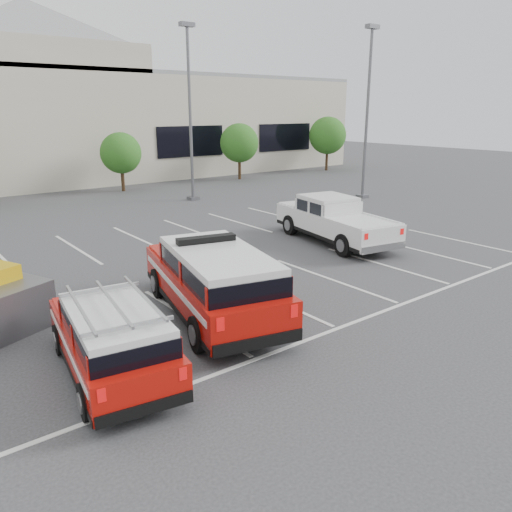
{
  "coord_description": "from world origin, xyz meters",
  "views": [
    {
      "loc": [
        -8.97,
        -10.9,
        5.47
      ],
      "look_at": [
        0.24,
        0.9,
        1.05
      ],
      "focal_mm": 35.0,
      "sensor_mm": 36.0,
      "label": 1
    }
  ],
  "objects": [
    {
      "name": "light_pole_mid",
      "position": [
        7.0,
        16.0,
        5.19
      ],
      "size": [
        0.9,
        0.6,
        10.24
      ],
      "color": "#59595E",
      "rests_on": "ground"
    },
    {
      "name": "convention_building",
      "position": [
        0.18,
        31.86,
        4.72
      ],
      "size": [
        60.0,
        16.99,
        13.2
      ],
      "color": "beige",
      "rests_on": "ground"
    },
    {
      "name": "tree_far_right",
      "position": [
        25.09,
        22.05,
        3.04
      ],
      "size": [
        3.37,
        3.37,
        4.85
      ],
      "color": "#3F2B19",
      "rests_on": "ground"
    },
    {
      "name": "ladder_suv",
      "position": [
        -5.48,
        -1.51,
        0.72
      ],
      "size": [
        2.45,
        4.81,
        1.81
      ],
      "rotation": [
        0.0,
        0.0,
        -0.15
      ],
      "color": "#AB0F08",
      "rests_on": "ground"
    },
    {
      "name": "light_pole_right",
      "position": [
        16.0,
        10.0,
        5.19
      ],
      "size": [
        0.9,
        0.6,
        10.24
      ],
      "color": "#59595E",
      "rests_on": "ground"
    },
    {
      "name": "tree_right",
      "position": [
        15.09,
        22.05,
        2.77
      ],
      "size": [
        3.07,
        3.07,
        4.42
      ],
      "color": "#3F2B19",
      "rests_on": "ground"
    },
    {
      "name": "white_pickup",
      "position": [
        6.4,
        3.42,
        0.76
      ],
      "size": [
        3.24,
        6.48,
        1.9
      ],
      "rotation": [
        0.0,
        0.0,
        -0.18
      ],
      "color": "silver",
      "rests_on": "ground"
    },
    {
      "name": "ground",
      "position": [
        0.0,
        0.0,
        0.0
      ],
      "size": [
        120.0,
        120.0,
        0.0
      ],
      "primitive_type": "plane",
      "color": "#323234",
      "rests_on": "ground"
    },
    {
      "name": "fire_chief_suv",
      "position": [
        -2.06,
        -0.17,
        0.88
      ],
      "size": [
        3.59,
        6.44,
        2.14
      ],
      "rotation": [
        0.0,
        0.0,
        -0.24
      ],
      "color": "#AB0F08",
      "rests_on": "ground"
    },
    {
      "name": "stall_markings",
      "position": [
        0.0,
        4.5,
        0.01
      ],
      "size": [
        23.0,
        15.0,
        0.01
      ],
      "primitive_type": "cube",
      "color": "silver",
      "rests_on": "ground"
    },
    {
      "name": "tree_mid_right",
      "position": [
        5.09,
        22.05,
        2.5
      ],
      "size": [
        2.77,
        2.77,
        3.99
      ],
      "color": "#3F2B19",
      "rests_on": "ground"
    }
  ]
}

